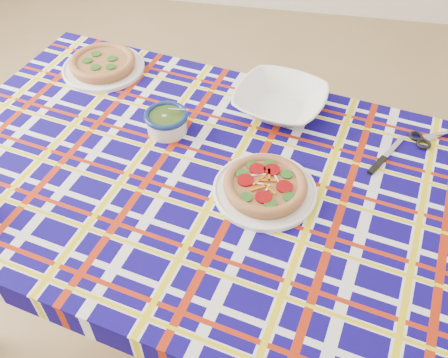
% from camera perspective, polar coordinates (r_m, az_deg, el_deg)
% --- Properties ---
extents(floor, '(4.00, 4.00, 0.00)m').
position_cam_1_polar(floor, '(2.09, -5.58, -6.37)').
color(floor, olive).
rests_on(floor, ground).
extents(dining_table, '(1.66, 1.23, 0.70)m').
position_cam_1_polar(dining_table, '(1.37, -2.42, -1.52)').
color(dining_table, brown).
rests_on(dining_table, floor).
extents(tablecloth, '(1.69, 1.26, 0.10)m').
position_cam_1_polar(tablecloth, '(1.35, -2.45, -0.86)').
color(tablecloth, '#0D055F').
rests_on(tablecloth, dining_table).
extents(main_focaccia_plate, '(0.33, 0.33, 0.05)m').
position_cam_1_polar(main_focaccia_plate, '(1.26, 4.73, -0.69)').
color(main_focaccia_plate, '#925C33').
rests_on(main_focaccia_plate, tablecloth).
extents(pesto_bowl, '(0.14, 0.14, 0.07)m').
position_cam_1_polar(pesto_bowl, '(1.43, -6.58, 6.70)').
color(pesto_bowl, '#1D340E').
rests_on(pesto_bowl, tablecloth).
extents(serving_bowl, '(0.33, 0.33, 0.07)m').
position_cam_1_polar(serving_bowl, '(1.51, 6.42, 8.83)').
color(serving_bowl, white).
rests_on(serving_bowl, tablecloth).
extents(second_focaccia_plate, '(0.31, 0.31, 0.05)m').
position_cam_1_polar(second_focaccia_plate, '(1.73, -13.70, 12.76)').
color(second_focaccia_plate, '#925C33').
rests_on(second_focaccia_plate, tablecloth).
extents(table_knife, '(0.12, 0.19, 0.01)m').
position_cam_1_polar(table_knife, '(1.46, 18.75, 3.39)').
color(table_knife, silver).
rests_on(table_knife, tablecloth).
extents(kitchen_scissors, '(0.19, 0.16, 0.01)m').
position_cam_1_polar(kitchen_scissors, '(1.55, 23.44, 4.69)').
color(kitchen_scissors, silver).
rests_on(kitchen_scissors, tablecloth).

